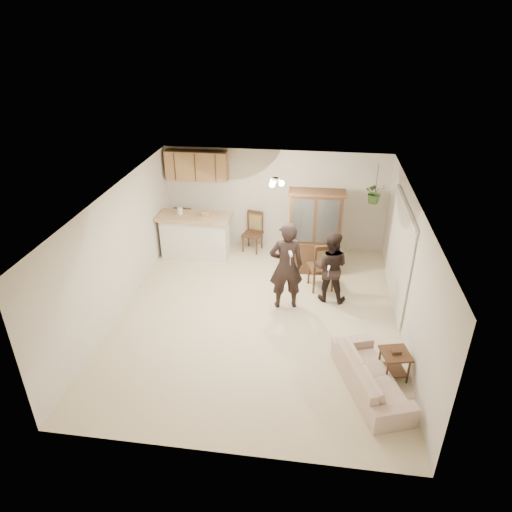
# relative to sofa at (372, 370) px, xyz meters

# --- Properties ---
(floor) EXTENTS (6.50, 6.50, 0.00)m
(floor) POSITION_rel_sofa_xyz_m (-2.07, 1.71, -0.37)
(floor) COLOR beige
(floor) RESTS_ON ground
(ceiling) EXTENTS (5.50, 6.50, 0.02)m
(ceiling) POSITION_rel_sofa_xyz_m (-2.07, 1.71, 2.13)
(ceiling) COLOR white
(ceiling) RESTS_ON wall_back
(wall_back) EXTENTS (5.50, 0.02, 2.50)m
(wall_back) POSITION_rel_sofa_xyz_m (-2.07, 4.96, 0.88)
(wall_back) COLOR beige
(wall_back) RESTS_ON ground
(wall_front) EXTENTS (5.50, 0.02, 2.50)m
(wall_front) POSITION_rel_sofa_xyz_m (-2.07, -1.54, 0.88)
(wall_front) COLOR beige
(wall_front) RESTS_ON ground
(wall_left) EXTENTS (0.02, 6.50, 2.50)m
(wall_left) POSITION_rel_sofa_xyz_m (-4.82, 1.71, 0.88)
(wall_left) COLOR beige
(wall_left) RESTS_ON ground
(wall_right) EXTENTS (0.02, 6.50, 2.50)m
(wall_right) POSITION_rel_sofa_xyz_m (0.68, 1.71, 0.88)
(wall_right) COLOR beige
(wall_right) RESTS_ON ground
(breakfast_bar) EXTENTS (1.60, 0.55, 1.00)m
(breakfast_bar) POSITION_rel_sofa_xyz_m (-3.92, 4.06, 0.13)
(breakfast_bar) COLOR silver
(breakfast_bar) RESTS_ON floor
(bar_top) EXTENTS (1.75, 0.70, 0.08)m
(bar_top) POSITION_rel_sofa_xyz_m (-3.92, 4.06, 0.68)
(bar_top) COLOR tan
(bar_top) RESTS_ON breakfast_bar
(upper_cabinets) EXTENTS (1.50, 0.34, 0.70)m
(upper_cabinets) POSITION_rel_sofa_xyz_m (-3.97, 4.78, 1.73)
(upper_cabinets) COLOR olive
(upper_cabinets) RESTS_ON wall_back
(vertical_blinds) EXTENTS (0.06, 2.30, 2.10)m
(vertical_blinds) POSITION_rel_sofa_xyz_m (0.64, 2.61, 0.73)
(vertical_blinds) COLOR beige
(vertical_blinds) RESTS_ON wall_right
(ceiling_fixture) EXTENTS (0.36, 0.36, 0.20)m
(ceiling_fixture) POSITION_rel_sofa_xyz_m (-1.87, 2.91, 2.03)
(ceiling_fixture) COLOR #FCE8BD
(ceiling_fixture) RESTS_ON ceiling
(hanging_plant) EXTENTS (0.43, 0.37, 0.48)m
(hanging_plant) POSITION_rel_sofa_xyz_m (0.23, 4.11, 1.48)
(hanging_plant) COLOR #305C25
(hanging_plant) RESTS_ON ceiling
(plant_cord) EXTENTS (0.01, 0.01, 0.65)m
(plant_cord) POSITION_rel_sofa_xyz_m (0.23, 4.11, 1.81)
(plant_cord) COLOR black
(plant_cord) RESTS_ON ceiling
(sofa) EXTENTS (1.31, 2.01, 0.73)m
(sofa) POSITION_rel_sofa_xyz_m (0.00, 0.00, 0.00)
(sofa) COLOR beige
(sofa) RESTS_ON floor
(adult) EXTENTS (0.74, 0.57, 1.80)m
(adult) POSITION_rel_sofa_xyz_m (-1.55, 2.17, 0.53)
(adult) COLOR black
(adult) RESTS_ON floor
(child) EXTENTS (0.71, 0.59, 1.35)m
(child) POSITION_rel_sofa_xyz_m (-0.68, 2.55, 0.31)
(child) COLOR black
(child) RESTS_ON floor
(china_hutch) EXTENTS (1.25, 0.51, 1.96)m
(china_hutch) POSITION_rel_sofa_xyz_m (-1.03, 3.74, 0.60)
(china_hutch) COLOR #332012
(china_hutch) RESTS_ON floor
(side_table) EXTENTS (0.54, 0.54, 0.55)m
(side_table) POSITION_rel_sofa_xyz_m (0.38, 0.33, -0.11)
(side_table) COLOR #332012
(side_table) RESTS_ON floor
(chair_bar) EXTENTS (0.52, 0.52, 1.11)m
(chair_bar) POSITION_rel_sofa_xyz_m (-4.33, 4.24, -0.05)
(chair_bar) COLOR #332012
(chair_bar) RESTS_ON floor
(chair_hutch_left) EXTENTS (0.54, 0.54, 1.01)m
(chair_hutch_left) POSITION_rel_sofa_xyz_m (-2.58, 4.57, -0.08)
(chair_hutch_left) COLOR #332012
(chair_hutch_left) RESTS_ON floor
(chair_hutch_right) EXTENTS (0.63, 0.63, 1.13)m
(chair_hutch_right) POSITION_rel_sofa_xyz_m (-0.85, 2.99, -0.05)
(chair_hutch_right) COLOR #332012
(chair_hutch_right) RESTS_ON floor
(controller_adult) EXTENTS (0.09, 0.17, 0.05)m
(controller_adult) POSITION_rel_sofa_xyz_m (-1.45, 1.74, 1.07)
(controller_adult) COLOR white
(controller_adult) RESTS_ON adult
(controller_child) EXTENTS (0.06, 0.14, 0.04)m
(controller_child) POSITION_rel_sofa_xyz_m (-0.72, 2.20, 0.57)
(controller_child) COLOR white
(controller_child) RESTS_ON child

